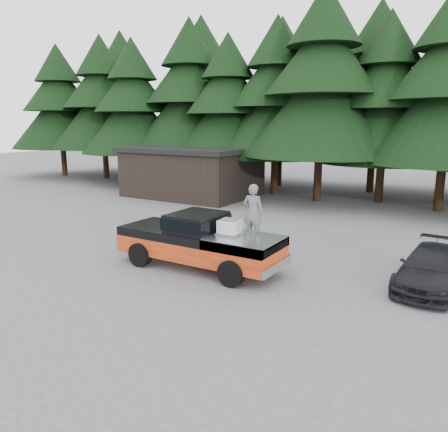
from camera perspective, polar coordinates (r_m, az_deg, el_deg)
The scene contains 8 objects.
ground at distance 15.62m, azimuth -2.83°, elevation -6.33°, with size 120.00×120.00×0.00m, color #4F4F52.
pickup_truck at distance 15.12m, azimuth -3.23°, elevation -4.32°, with size 6.00×2.04×1.33m, color #D74B10, non-canonical shape.
truck_cab at distance 14.93m, azimuth -3.59°, elevation -0.73°, with size 1.66×1.90×0.59m, color black.
air_compressor at distance 14.31m, azimuth 0.71°, elevation -1.55°, with size 0.67×0.56×0.46m, color silver.
man_on_bed at distance 13.47m, azimuth 3.82°, elevation 0.45°, with size 0.65×0.43×1.79m, color #5D5C64.
parked_car at distance 14.79m, azimuth 25.49°, elevation -6.14°, with size 1.70×4.18×1.21m, color black.
utility_building at distance 29.98m, azimuth -4.13°, elevation 5.86°, with size 8.40×6.40×3.30m.
treeline at distance 30.58m, azimuth 17.09°, elevation 16.87°, with size 60.15×16.05×17.50m.
Camera 1 is at (8.40, -12.20, 4.96)m, focal length 35.00 mm.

